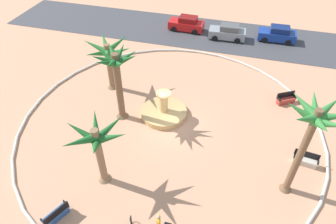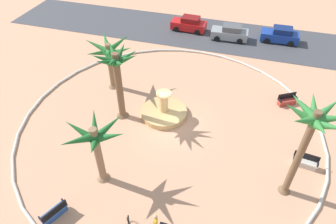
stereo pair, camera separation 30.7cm
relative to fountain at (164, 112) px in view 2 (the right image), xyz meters
The scene contains 15 objects.
ground_plane 1.31m from the fountain, 52.06° to the right, with size 80.00×80.00×0.00m, color tan.
plaza_curb 1.29m from the fountain, 52.06° to the right, with size 22.99×22.99×0.20m, color silver.
street_asphalt 14.92m from the fountain, 87.00° to the left, with size 48.00×8.00×0.03m, color #424247.
fountain is the anchor object (origin of this frame).
palm_tree_near_fountain 11.59m from the fountain, 26.60° to the right, with size 3.35×3.34×6.84m.
palm_tree_by_curb 6.64m from the fountain, 156.94° to the left, with size 4.42×4.26×4.53m.
palm_tree_mid_plaza 7.92m from the fountain, 105.26° to the right, with size 3.89×3.64×4.71m.
palm_tree_far_side 5.25m from the fountain, 161.15° to the right, with size 3.27×3.33×5.94m.
bench_east 10.89m from the fountain, 108.25° to the right, with size 1.12×1.66×1.00m.
bench_west 10.30m from the fountain, 23.98° to the left, with size 1.63×1.25×1.00m.
bench_southeast 10.81m from the fountain, 12.12° to the right, with size 1.65×0.71×1.00m.
person_cyclist_helmet 9.86m from the fountain, 75.35° to the right, with size 0.28×0.52×1.67m.
parked_car_leftmost 15.24m from the fountain, 96.15° to the left, with size 4.06×2.03×1.67m.
parked_car_second 14.65m from the fountain, 77.26° to the left, with size 4.07×2.06×1.67m.
parked_car_third 17.55m from the fountain, 60.75° to the left, with size 4.04×1.99×1.67m.
Camera 2 is at (4.71, -16.25, 16.12)m, focal length 32.19 mm.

